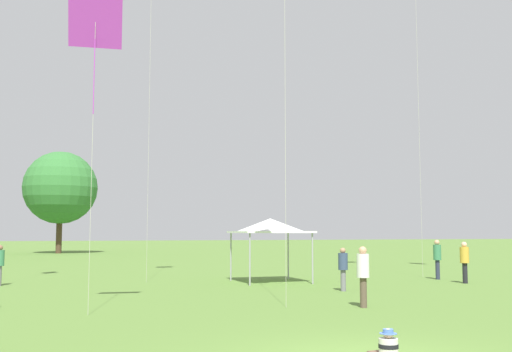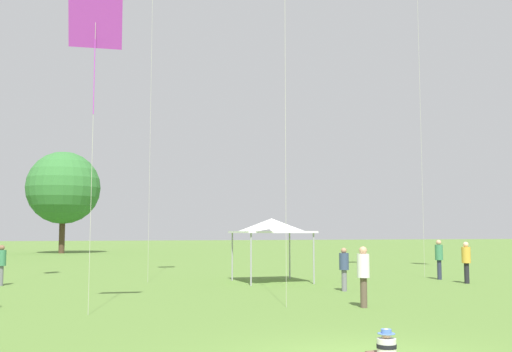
{
  "view_description": "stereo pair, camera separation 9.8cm",
  "coord_description": "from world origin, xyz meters",
  "px_view_note": "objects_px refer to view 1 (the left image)",
  "views": [
    {
      "loc": [
        -5.07,
        -9.37,
        2.2
      ],
      "look_at": [
        0.12,
        6.56,
        3.77
      ],
      "focal_mm": 42.0,
      "sensor_mm": 36.0,
      "label": 1
    },
    {
      "loc": [
        -4.97,
        -9.4,
        2.2
      ],
      "look_at": [
        0.12,
        6.56,
        3.77
      ],
      "focal_mm": 42.0,
      "sensor_mm": 36.0,
      "label": 2
    }
  ],
  "objects_px": {
    "canopy_tent": "(270,226)",
    "person_standing_5": "(0,262)",
    "person_standing_4": "(363,271)",
    "seated_toddler": "(387,347)",
    "kite_5": "(95,26)",
    "distant_tree_0": "(60,188)",
    "person_standing_0": "(343,265)",
    "person_standing_1": "(437,256)",
    "person_standing_2": "(465,259)"
  },
  "relations": [
    {
      "from": "seated_toddler",
      "to": "distant_tree_0",
      "type": "relative_size",
      "value": 0.05
    },
    {
      "from": "person_standing_4",
      "to": "person_standing_5",
      "type": "bearing_deg",
      "value": 93.41
    },
    {
      "from": "person_standing_0",
      "to": "person_standing_1",
      "type": "bearing_deg",
      "value": -179.98
    },
    {
      "from": "person_standing_1",
      "to": "person_standing_4",
      "type": "relative_size",
      "value": 1.03
    },
    {
      "from": "person_standing_4",
      "to": "person_standing_5",
      "type": "relative_size",
      "value": 1.07
    },
    {
      "from": "seated_toddler",
      "to": "person_standing_4",
      "type": "distance_m",
      "value": 7.21
    },
    {
      "from": "person_standing_4",
      "to": "canopy_tent",
      "type": "relative_size",
      "value": 0.56
    },
    {
      "from": "person_standing_0",
      "to": "person_standing_5",
      "type": "bearing_deg",
      "value": -55.66
    },
    {
      "from": "seated_toddler",
      "to": "person_standing_2",
      "type": "xyz_separation_m",
      "value": [
        11.16,
        12.56,
        0.85
      ]
    },
    {
      "from": "person_standing_2",
      "to": "person_standing_4",
      "type": "relative_size",
      "value": 1.0
    },
    {
      "from": "person_standing_2",
      "to": "person_standing_5",
      "type": "bearing_deg",
      "value": 58.07
    },
    {
      "from": "person_standing_0",
      "to": "canopy_tent",
      "type": "xyz_separation_m",
      "value": [
        -1.26,
        4.63,
        1.51
      ]
    },
    {
      "from": "seated_toddler",
      "to": "person_standing_1",
      "type": "xyz_separation_m",
      "value": [
        11.32,
        14.76,
        0.9
      ]
    },
    {
      "from": "person_standing_1",
      "to": "person_standing_4",
      "type": "xyz_separation_m",
      "value": [
        -8.31,
        -8.27,
        -0.04
      ]
    },
    {
      "from": "seated_toddler",
      "to": "distant_tree_0",
      "type": "height_order",
      "value": "distant_tree_0"
    },
    {
      "from": "seated_toddler",
      "to": "person_standing_4",
      "type": "xyz_separation_m",
      "value": [
        3.01,
        6.49,
        0.86
      ]
    },
    {
      "from": "seated_toddler",
      "to": "person_standing_5",
      "type": "bearing_deg",
      "value": 107.5
    },
    {
      "from": "person_standing_1",
      "to": "person_standing_5",
      "type": "relative_size",
      "value": 1.1
    },
    {
      "from": "person_standing_2",
      "to": "distant_tree_0",
      "type": "bearing_deg",
      "value": 3.48
    },
    {
      "from": "person_standing_4",
      "to": "distant_tree_0",
      "type": "relative_size",
      "value": 0.17
    },
    {
      "from": "canopy_tent",
      "to": "kite_5",
      "type": "bearing_deg",
      "value": -133.99
    },
    {
      "from": "person_standing_1",
      "to": "person_standing_5",
      "type": "xyz_separation_m",
      "value": [
        -19.15,
        2.68,
        -0.11
      ]
    },
    {
      "from": "distant_tree_0",
      "to": "kite_5",
      "type": "bearing_deg",
      "value": -88.95
    },
    {
      "from": "canopy_tent",
      "to": "person_standing_5",
      "type": "bearing_deg",
      "value": 171.33
    },
    {
      "from": "person_standing_5",
      "to": "kite_5",
      "type": "xyz_separation_m",
      "value": [
        3.11,
        -10.1,
        6.93
      ]
    },
    {
      "from": "seated_toddler",
      "to": "person_standing_1",
      "type": "bearing_deg",
      "value": 45.83
    },
    {
      "from": "person_standing_0",
      "to": "person_standing_4",
      "type": "relative_size",
      "value": 0.91
    },
    {
      "from": "seated_toddler",
      "to": "distant_tree_0",
      "type": "distance_m",
      "value": 56.97
    },
    {
      "from": "person_standing_0",
      "to": "kite_5",
      "type": "height_order",
      "value": "kite_5"
    },
    {
      "from": "person_standing_2",
      "to": "person_standing_5",
      "type": "distance_m",
      "value": 19.61
    },
    {
      "from": "person_standing_4",
      "to": "canopy_tent",
      "type": "bearing_deg",
      "value": 46.42
    },
    {
      "from": "person_standing_4",
      "to": "canopy_tent",
      "type": "height_order",
      "value": "canopy_tent"
    },
    {
      "from": "person_standing_5",
      "to": "person_standing_4",
      "type": "bearing_deg",
      "value": -131.85
    },
    {
      "from": "canopy_tent",
      "to": "kite_5",
      "type": "relative_size",
      "value": 0.36
    },
    {
      "from": "person_standing_0",
      "to": "person_standing_4",
      "type": "bearing_deg",
      "value": 41.87
    },
    {
      "from": "canopy_tent",
      "to": "person_standing_2",
      "type": "bearing_deg",
      "value": -22.18
    },
    {
      "from": "person_standing_0",
      "to": "person_standing_5",
      "type": "distance_m",
      "value": 13.99
    },
    {
      "from": "kite_5",
      "to": "distant_tree_0",
      "type": "relative_size",
      "value": 0.82
    },
    {
      "from": "person_standing_1",
      "to": "kite_5",
      "type": "relative_size",
      "value": 0.21
    },
    {
      "from": "canopy_tent",
      "to": "distant_tree_0",
      "type": "height_order",
      "value": "distant_tree_0"
    },
    {
      "from": "person_standing_5",
      "to": "canopy_tent",
      "type": "bearing_deg",
      "value": -95.23
    },
    {
      "from": "person_standing_0",
      "to": "kite_5",
      "type": "relative_size",
      "value": 0.18
    },
    {
      "from": "person_standing_0",
      "to": "distant_tree_0",
      "type": "relative_size",
      "value": 0.15
    },
    {
      "from": "canopy_tent",
      "to": "kite_5",
      "type": "distance_m",
      "value": 12.88
    },
    {
      "from": "canopy_tent",
      "to": "person_standing_1",
      "type": "bearing_deg",
      "value": -6.97
    },
    {
      "from": "person_standing_1",
      "to": "person_standing_5",
      "type": "height_order",
      "value": "person_standing_1"
    },
    {
      "from": "person_standing_1",
      "to": "canopy_tent",
      "type": "distance_m",
      "value": 8.12
    },
    {
      "from": "person_standing_0",
      "to": "person_standing_4",
      "type": "distance_m",
      "value": 4.89
    },
    {
      "from": "person_standing_4",
      "to": "distant_tree_0",
      "type": "bearing_deg",
      "value": 58.53
    },
    {
      "from": "person_standing_2",
      "to": "person_standing_4",
      "type": "xyz_separation_m",
      "value": [
        -8.15,
        -6.07,
        0.0
      ]
    }
  ]
}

